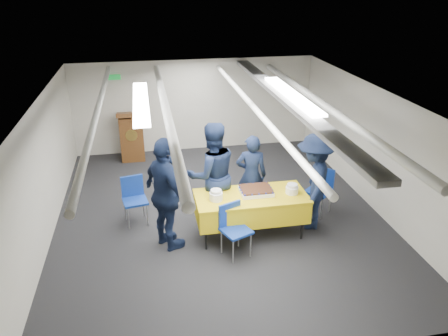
{
  "coord_description": "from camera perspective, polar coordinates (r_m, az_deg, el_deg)",
  "views": [
    {
      "loc": [
        -1.24,
        -7.13,
        4.22
      ],
      "look_at": [
        0.06,
        -0.2,
        1.05
      ],
      "focal_mm": 35.0,
      "sensor_mm": 36.0,
      "label": 1
    }
  ],
  "objects": [
    {
      "name": "sheet_cake",
      "position": [
        7.47,
        4.19,
        -2.95
      ],
      "size": [
        0.56,
        0.43,
        0.1
      ],
      "color": "white",
      "rests_on": "serving_table"
    },
    {
      "name": "sailor_a",
      "position": [
        8.09,
        3.57,
        -0.95
      ],
      "size": [
        0.64,
        0.48,
        1.57
      ],
      "primitive_type": "imported",
      "rotation": [
        0.0,
        0.0,
        2.94
      ],
      "color": "black",
      "rests_on": "ground"
    },
    {
      "name": "chair_near",
      "position": [
        7.05,
        1.21,
        -7.35
      ],
      "size": [
        0.55,
        0.55,
        0.87
      ],
      "color": "gray",
      "rests_on": "ground"
    },
    {
      "name": "chair_right",
      "position": [
        8.45,
        12.57,
        -2.28
      ],
      "size": [
        0.59,
        0.59,
        0.87
      ],
      "color": "gray",
      "rests_on": "ground"
    },
    {
      "name": "chair_left",
      "position": [
        8.09,
        -11.69,
        -3.46
      ],
      "size": [
        0.49,
        0.49,
        0.87
      ],
      "color": "gray",
      "rests_on": "ground"
    },
    {
      "name": "podium",
      "position": [
        10.8,
        -11.95,
        4.16
      ],
      "size": [
        0.62,
        0.53,
        1.25
      ],
      "color": "brown",
      "rests_on": "ground"
    },
    {
      "name": "plate_stack_left",
      "position": [
        7.22,
        -1.04,
        -3.58
      ],
      "size": [
        0.22,
        0.22,
        0.18
      ],
      "color": "white",
      "rests_on": "serving_table"
    },
    {
      "name": "sailor_d",
      "position": [
        7.78,
        11.65,
        -1.78
      ],
      "size": [
        1.06,
        1.3,
        1.76
      ],
      "primitive_type": "imported",
      "rotation": [
        0.0,
        0.0,
        -2.0
      ],
      "color": "black",
      "rests_on": "ground"
    },
    {
      "name": "room_shell",
      "position": [
        8.02,
        -0.56,
        6.74
      ],
      "size": [
        6.0,
        7.0,
        2.3
      ],
      "color": "beige",
      "rests_on": "ground"
    },
    {
      "name": "ground",
      "position": [
        8.38,
        -0.65,
        -6.04
      ],
      "size": [
        7.0,
        7.0,
        0.0
      ],
      "primitive_type": "plane",
      "color": "black",
      "rests_on": "ground"
    },
    {
      "name": "serving_table",
      "position": [
        7.51,
        3.54,
        -5.0
      ],
      "size": [
        1.9,
        0.86,
        0.77
      ],
      "color": "black",
      "rests_on": "ground"
    },
    {
      "name": "sailor_c",
      "position": [
        7.05,
        -7.53,
        -3.52
      ],
      "size": [
        0.94,
        1.22,
        1.93
      ],
      "primitive_type": "imported",
      "rotation": [
        0.0,
        0.0,
        2.05
      ],
      "color": "black",
      "rests_on": "ground"
    },
    {
      "name": "sailor_b",
      "position": [
        7.67,
        -1.57,
        -0.89
      ],
      "size": [
        1.04,
        0.86,
        1.93
      ],
      "primitive_type": "imported",
      "rotation": [
        0.0,
        0.0,
        3.29
      ],
      "color": "black",
      "rests_on": "ground"
    },
    {
      "name": "plate_stack_right",
      "position": [
        7.52,
        8.88,
        -2.72
      ],
      "size": [
        0.22,
        0.22,
        0.17
      ],
      "color": "white",
      "rests_on": "serving_table"
    }
  ]
}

